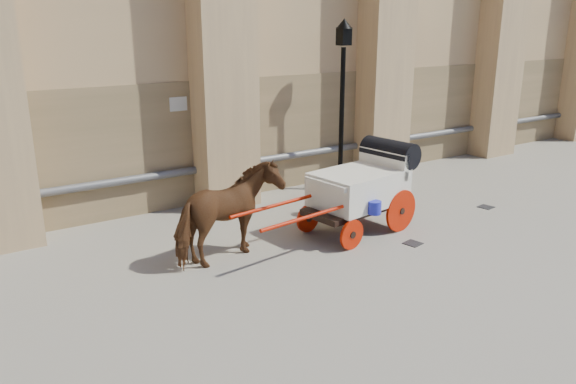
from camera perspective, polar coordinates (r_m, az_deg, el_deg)
ground at (r=11.65m, az=6.47°, el=-4.96°), size 90.00×90.00×0.00m
horse at (r=10.44m, az=-6.04°, el=-2.27°), size 2.33×1.49×1.82m
carriage at (r=12.03m, az=7.68°, el=0.77°), size 4.37×1.70×1.86m
street_lamp at (r=14.68m, az=5.52°, el=9.15°), size 0.41×0.41×4.40m
drain_grate_near at (r=11.72m, az=12.56°, el=-5.11°), size 0.38×0.38×0.01m
drain_grate_far at (r=14.45m, az=19.46°, el=-1.44°), size 0.37×0.37×0.01m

